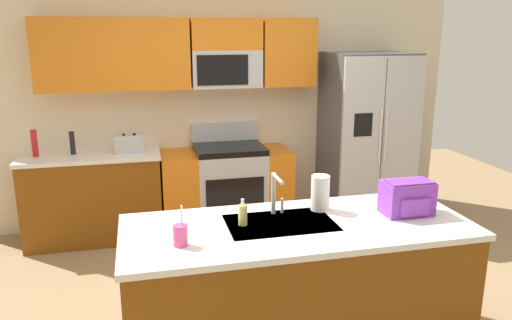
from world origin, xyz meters
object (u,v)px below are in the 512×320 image
object	(u,v)px
pepper_mill	(72,143)
soap_dispenser	(243,215)
drink_cup_pink	(180,235)
sink_faucet	(276,190)
backpack	(407,197)
toaster	(130,143)
refrigerator	(366,138)
bottle_red	(35,143)
range_oven	(226,187)
paper_towel_roll	(320,193)

from	to	relation	value
pepper_mill	soap_dispenser	bearing A→B (deg)	-60.41
pepper_mill	drink_cup_pink	xyz separation A→B (m)	(0.83, -2.40, -0.05)
sink_faucet	backpack	xyz separation A→B (m)	(0.85, -0.18, -0.05)
toaster	soap_dispenser	world-z (taller)	toaster
pepper_mill	sink_faucet	world-z (taller)	sink_faucet
refrigerator	pepper_mill	world-z (taller)	refrigerator
refrigerator	bottle_red	world-z (taller)	refrigerator
range_oven	bottle_red	size ratio (longest dim) A/B	5.18
backpack	toaster	bearing A→B (deg)	129.23
toaster	bottle_red	world-z (taller)	bottle_red
range_oven	sink_faucet	distance (m)	2.16
bottle_red	sink_faucet	distance (m)	2.74
sink_faucet	paper_towel_roll	size ratio (longest dim) A/B	1.17
toaster	pepper_mill	bearing A→B (deg)	174.72
sink_faucet	pepper_mill	bearing A→B (deg)	125.77
range_oven	refrigerator	size ratio (longest dim) A/B	0.74
range_oven	drink_cup_pink	world-z (taller)	drink_cup_pink
pepper_mill	bottle_red	world-z (taller)	bottle_red
soap_dispenser	backpack	world-z (taller)	backpack
soap_dispenser	drink_cup_pink	bearing A→B (deg)	-151.57
drink_cup_pink	soap_dispenser	world-z (taller)	drink_cup_pink
range_oven	bottle_red	bearing A→B (deg)	-179.37
refrigerator	sink_faucet	size ratio (longest dim) A/B	6.56
soap_dispenser	backpack	bearing A→B (deg)	-3.26
refrigerator	soap_dispenser	bearing A→B (deg)	-131.17
soap_dispenser	pepper_mill	bearing A→B (deg)	119.59
pepper_mill	soap_dispenser	distance (m)	2.51
sink_faucet	backpack	distance (m)	0.87
toaster	backpack	size ratio (longest dim) A/B	0.88
refrigerator	backpack	xyz separation A→B (m)	(-0.75, -2.17, 0.09)
range_oven	bottle_red	distance (m)	1.95
refrigerator	paper_towel_roll	distance (m)	2.35
sink_faucet	backpack	size ratio (longest dim) A/B	0.88
range_oven	drink_cup_pink	size ratio (longest dim) A/B	5.62
refrigerator	pepper_mill	size ratio (longest dim) A/B	8.24
sink_faucet	toaster	bearing A→B (deg)	115.12
sink_faucet	refrigerator	bearing A→B (deg)	51.17
pepper_mill	drink_cup_pink	size ratio (longest dim) A/B	0.93
soap_dispenser	sink_faucet	bearing A→B (deg)	26.49
range_oven	toaster	world-z (taller)	range_oven
paper_towel_roll	refrigerator	bearing A→B (deg)	56.90
bottle_red	refrigerator	bearing A→B (deg)	-0.86
drink_cup_pink	soap_dispenser	size ratio (longest dim) A/B	1.42
range_oven	paper_towel_roll	world-z (taller)	paper_towel_roll
bottle_red	drink_cup_pink	size ratio (longest dim) A/B	1.08
sink_faucet	drink_cup_pink	size ratio (longest dim) A/B	1.17
backpack	soap_dispenser	bearing A→B (deg)	176.74
toaster	bottle_red	distance (m)	0.88
paper_towel_roll	sink_faucet	bearing A→B (deg)	-176.23
toaster	sink_faucet	bearing A→B (deg)	-64.88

